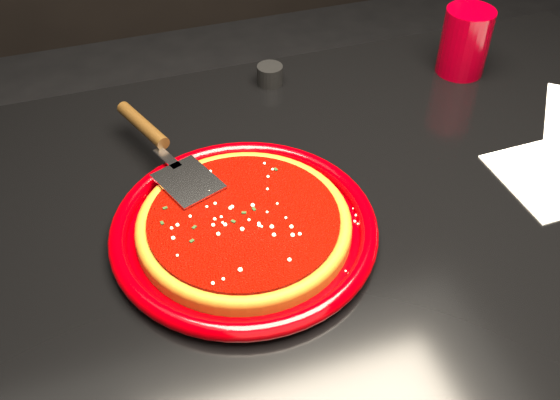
# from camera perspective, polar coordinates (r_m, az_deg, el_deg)

# --- Properties ---
(table) EXTENTS (1.20, 0.80, 0.75)m
(table) POSITION_cam_1_polar(r_m,az_deg,el_deg) (1.19, 6.18, -12.96)
(table) COLOR black
(table) RESTS_ON floor
(plate) EXTENTS (0.43, 0.43, 0.03)m
(plate) POSITION_cam_1_polar(r_m,az_deg,el_deg) (0.83, -3.29, -2.59)
(plate) COLOR #6D0002
(plate) RESTS_ON table
(pizza_crust) EXTENTS (0.35, 0.35, 0.01)m
(pizza_crust) POSITION_cam_1_polar(r_m,az_deg,el_deg) (0.82, -3.30, -2.39)
(pizza_crust) COLOR brown
(pizza_crust) RESTS_ON plate
(pizza_crust_rim) EXTENTS (0.35, 0.35, 0.02)m
(pizza_crust_rim) POSITION_cam_1_polar(r_m,az_deg,el_deg) (0.82, -3.32, -2.05)
(pizza_crust_rim) COLOR brown
(pizza_crust_rim) RESTS_ON plate
(pizza_sauce) EXTENTS (0.31, 0.31, 0.01)m
(pizza_sauce) POSITION_cam_1_polar(r_m,az_deg,el_deg) (0.82, -3.33, -1.79)
(pizza_sauce) COLOR #6E0400
(pizza_sauce) RESTS_ON plate
(parmesan_dusting) EXTENTS (0.24, 0.24, 0.01)m
(parmesan_dusting) POSITION_cam_1_polar(r_m,az_deg,el_deg) (0.81, -3.35, -1.44)
(parmesan_dusting) COLOR #F3EABB
(parmesan_dusting) RESTS_ON plate
(basil_flecks) EXTENTS (0.22, 0.22, 0.00)m
(basil_flecks) POSITION_cam_1_polar(r_m,az_deg,el_deg) (0.81, -3.35, -1.49)
(basil_flecks) COLOR black
(basil_flecks) RESTS_ON plate
(pizza_server) EXTENTS (0.18, 0.31, 0.02)m
(pizza_server) POSITION_cam_1_polar(r_m,az_deg,el_deg) (0.92, -10.51, 4.63)
(pizza_server) COLOR #B7BABF
(pizza_server) RESTS_ON plate
(cup) EXTENTS (0.11, 0.11, 0.12)m
(cup) POSITION_cam_1_polar(r_m,az_deg,el_deg) (1.18, 16.55, 13.71)
(cup) COLOR #7D000B
(cup) RESTS_ON table
(napkin_a) EXTENTS (0.16, 0.16, 0.00)m
(napkin_a) POSITION_cam_1_polar(r_m,az_deg,el_deg) (1.00, 23.76, 1.97)
(napkin_a) COLOR white
(napkin_a) RESTS_ON table
(ramekin) EXTENTS (0.05, 0.05, 0.03)m
(ramekin) POSITION_cam_1_polar(r_m,az_deg,el_deg) (1.12, -0.93, 11.37)
(ramekin) COLOR black
(ramekin) RESTS_ON table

